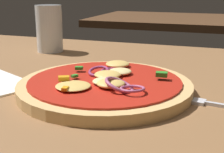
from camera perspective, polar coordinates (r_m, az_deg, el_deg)
The scene contains 5 objects.
dining_table at distance 0.54m, azimuth -0.13°, elevation -3.47°, with size 1.27×0.81×0.03m.
pizza at distance 0.50m, azimuth -0.75°, elevation -1.60°, with size 0.28×0.28×0.04m.
fork at distance 0.47m, azimuth 19.22°, elevation -4.99°, with size 0.17×0.04×0.01m.
beer_glass at distance 0.82m, azimuth -11.22°, elevation 8.02°, with size 0.07×0.07×0.12m.
background_table at distance 1.72m, azimuth 11.56°, elevation 9.84°, with size 0.85×0.59×0.03m.
Camera 1 is at (0.17, -0.48, 0.20)m, focal length 50.70 mm.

